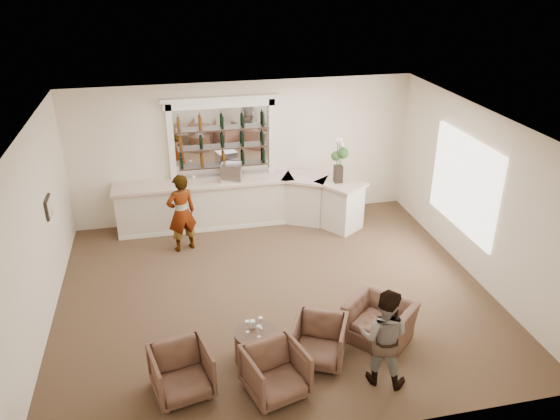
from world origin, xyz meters
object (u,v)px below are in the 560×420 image
object	(u,v)px
armchair_left	(182,372)
sommelier	(181,213)
bar_counter	(241,203)
armchair_far	(380,321)
armchair_right	(319,340)
armchair_center	(275,372)
guest	(384,337)
espresso_machine	(231,172)
cocktail_table	(256,345)
flower_vase	(339,157)

from	to	relation	value
armchair_left	sommelier	bearing A→B (deg)	73.92
bar_counter	armchair_far	xyz separation A→B (m)	(1.60, -4.67, -0.24)
armchair_right	sommelier	bearing A→B (deg)	140.30
armchair_left	armchair_center	xyz separation A→B (m)	(1.32, -0.30, 0.00)
guest	armchair_left	distance (m)	2.97
sommelier	armchair_left	distance (m)	4.38
espresso_machine	armchair_center	bearing A→B (deg)	-76.96
sommelier	armchair_far	bearing A→B (deg)	109.68
guest	armchair_right	world-z (taller)	guest
bar_counter	armchair_left	xyz separation A→B (m)	(-1.68, -5.25, -0.19)
armchair_far	armchair_left	bearing A→B (deg)	-122.28
cocktail_table	armchair_far	distance (m)	2.10
sommelier	flower_vase	world-z (taller)	flower_vase
flower_vase	armchair_left	bearing A→B (deg)	-129.28
armchair_center	armchair_right	xyz separation A→B (m)	(0.82, 0.56, -0.01)
sommelier	espresso_machine	xyz separation A→B (m)	(1.21, 0.93, 0.47)
bar_counter	armchair_center	distance (m)	5.56
sommelier	bar_counter	bearing A→B (deg)	-166.45
armchair_right	armchair_left	bearing A→B (deg)	-147.41
armchair_center	armchair_left	bearing A→B (deg)	151.42
bar_counter	armchair_center	size ratio (longest dim) A/B	6.83
cocktail_table	sommelier	bearing A→B (deg)	103.39
armchair_right	espresso_machine	xyz separation A→B (m)	(-0.67, 5.01, 0.97)
bar_counter	sommelier	xyz separation A→B (m)	(-1.41, -0.90, 0.30)
armchair_far	sommelier	bearing A→B (deg)	176.33
bar_counter	espresso_machine	size ratio (longest dim) A/B	12.53
sommelier	flower_vase	bearing A→B (deg)	166.22
armchair_center	armchair_far	world-z (taller)	armchair_center
sommelier	cocktail_table	bearing A→B (deg)	84.42
armchair_right	armchair_far	distance (m)	1.18
armchair_left	armchair_right	world-z (taller)	armchair_left
cocktail_table	armchair_right	xyz separation A→B (m)	(0.97, -0.25, 0.12)
armchair_far	flower_vase	size ratio (longest dim) A/B	0.98
cocktail_table	armchair_right	bearing A→B (deg)	-14.41
guest	flower_vase	bearing A→B (deg)	-69.98
armchair_right	flower_vase	size ratio (longest dim) A/B	0.77
armchair_center	armchair_far	size ratio (longest dim) A/B	0.81
armchair_right	espresso_machine	size ratio (longest dim) A/B	1.78
guest	armchair_center	world-z (taller)	guest
bar_counter	armchair_right	xyz separation A→B (m)	(0.47, -4.99, -0.20)
armchair_center	armchair_right	size ratio (longest dim) A/B	1.03
cocktail_table	armchair_left	xyz separation A→B (m)	(-1.17, -0.51, 0.13)
cocktail_table	flower_vase	xyz separation A→B (m)	(2.65, 4.16, 1.48)
guest	espresso_machine	xyz separation A→B (m)	(-1.45, 5.64, 0.55)
cocktail_table	armchair_center	distance (m)	0.83
bar_counter	cocktail_table	xyz separation A→B (m)	(-0.50, -4.74, -0.32)
espresso_machine	flower_vase	world-z (taller)	flower_vase
bar_counter	flower_vase	world-z (taller)	flower_vase
sommelier	armchair_center	bearing A→B (deg)	83.92
sommelier	espresso_machine	size ratio (longest dim) A/B	3.81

